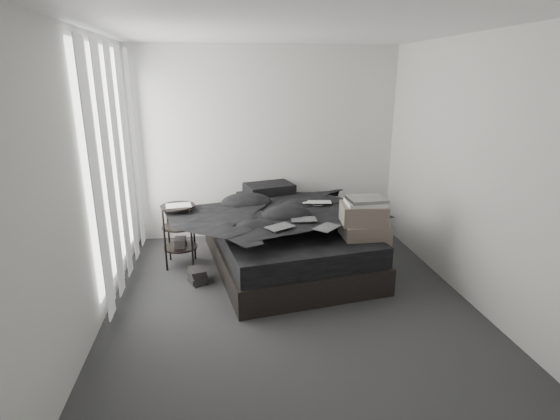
{
  "coord_description": "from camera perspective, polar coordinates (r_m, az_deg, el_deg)",
  "views": [
    {
      "loc": [
        -0.66,
        -3.86,
        2.21
      ],
      "look_at": [
        0.0,
        0.8,
        0.75
      ],
      "focal_mm": 28.0,
      "sensor_mm": 36.0,
      "label": 1
    }
  ],
  "objects": [
    {
      "name": "floor",
      "position": [
        4.5,
        1.47,
        -12.2
      ],
      "size": [
        3.6,
        4.2,
        0.01
      ],
      "primitive_type": "cube",
      "color": "#2E2E30",
      "rests_on": "ground"
    },
    {
      "name": "ceiling",
      "position": [
        3.94,
        1.78,
        22.91
      ],
      "size": [
        3.6,
        4.2,
        0.01
      ],
      "primitive_type": "cube",
      "color": "white",
      "rests_on": "ground"
    },
    {
      "name": "wall_back",
      "position": [
        6.07,
        -1.75,
        8.58
      ],
      "size": [
        3.6,
        0.01,
        2.6
      ],
      "primitive_type": "cube",
      "color": "silver",
      "rests_on": "ground"
    },
    {
      "name": "wall_front",
      "position": [
        2.09,
        11.4,
        -8.88
      ],
      "size": [
        3.6,
        0.01,
        2.6
      ],
      "primitive_type": "cube",
      "color": "silver",
      "rests_on": "ground"
    },
    {
      "name": "wall_left",
      "position": [
        4.13,
        -23.89,
        3.01
      ],
      "size": [
        0.01,
        4.2,
        2.6
      ],
      "primitive_type": "cube",
      "color": "silver",
      "rests_on": "ground"
    },
    {
      "name": "wall_right",
      "position": [
        4.67,
        24.01,
        4.5
      ],
      "size": [
        0.01,
        4.2,
        2.6
      ],
      "primitive_type": "cube",
      "color": "silver",
      "rests_on": "ground"
    },
    {
      "name": "window_left",
      "position": [
        4.97,
        -21.08,
        6.11
      ],
      "size": [
        0.02,
        2.0,
        2.3
      ],
      "primitive_type": "cube",
      "color": "white",
      "rests_on": "wall_left"
    },
    {
      "name": "curtain_left",
      "position": [
        4.97,
        -20.43,
        5.35
      ],
      "size": [
        0.06,
        2.12,
        2.48
      ],
      "primitive_type": "cube",
      "color": "white",
      "rests_on": "wall_left"
    },
    {
      "name": "bed",
      "position": [
        5.3,
        0.86,
        -5.66
      ],
      "size": [
        1.98,
        2.42,
        0.3
      ],
      "primitive_type": "cube",
      "rotation": [
        0.0,
        0.0,
        0.16
      ],
      "color": "black",
      "rests_on": "floor"
    },
    {
      "name": "mattress",
      "position": [
        5.2,
        0.88,
        -2.97
      ],
      "size": [
        1.91,
        2.35,
        0.23
      ],
      "primitive_type": "cube",
      "rotation": [
        0.0,
        0.0,
        0.16
      ],
      "color": "black",
      "rests_on": "bed"
    },
    {
      "name": "duvet",
      "position": [
        5.08,
        1.07,
        -0.58
      ],
      "size": [
        1.89,
        2.1,
        0.25
      ],
      "primitive_type": "imported",
      "rotation": [
        0.0,
        0.0,
        0.16
      ],
      "color": "black",
      "rests_on": "mattress"
    },
    {
      "name": "pillow_lower",
      "position": [
        5.91,
        -2.17,
        1.43
      ],
      "size": [
        0.72,
        0.55,
        0.15
      ],
      "primitive_type": "cube",
      "rotation": [
        0.0,
        0.0,
        0.16
      ],
      "color": "black",
      "rests_on": "mattress"
    },
    {
      "name": "pillow_upper",
      "position": [
        5.87,
        -1.43,
        2.79
      ],
      "size": [
        0.71,
        0.57,
        0.14
      ],
      "primitive_type": "cube",
      "rotation": [
        0.0,
        0.0,
        0.26
      ],
      "color": "black",
      "rests_on": "pillow_lower"
    },
    {
      "name": "laptop",
      "position": [
        5.27,
        4.89,
        1.62
      ],
      "size": [
        0.38,
        0.28,
        0.03
      ],
      "primitive_type": "imported",
      "rotation": [
        0.0,
        0.0,
        -0.15
      ],
      "color": "silver",
      "rests_on": "duvet"
    },
    {
      "name": "comic_a",
      "position": [
        4.48,
        -0.01,
        -1.26
      ],
      "size": [
        0.33,
        0.3,
        0.01
      ],
      "primitive_type": "cube",
      "rotation": [
        0.0,
        0.0,
        0.54
      ],
      "color": "black",
      "rests_on": "duvet"
    },
    {
      "name": "comic_b",
      "position": [
        4.72,
        3.11,
        -0.24
      ],
      "size": [
        0.28,
        0.19,
        0.01
      ],
      "primitive_type": "cube",
      "rotation": [
        0.0,
        0.0,
        -0.05
      ],
      "color": "black",
      "rests_on": "duvet"
    },
    {
      "name": "comic_c",
      "position": [
        4.49,
        6.18,
        -1.16
      ],
      "size": [
        0.32,
        0.32,
        0.01
      ],
      "primitive_type": "cube",
      "rotation": [
        0.0,
        0.0,
        0.77
      ],
      "color": "black",
      "rests_on": "duvet"
    },
    {
      "name": "side_stand",
      "position": [
        5.36,
        -12.95,
        -3.31
      ],
      "size": [
        0.42,
        0.42,
        0.74
      ],
      "primitive_type": "cylinder",
      "rotation": [
        0.0,
        0.0,
        -0.04
      ],
      "color": "black",
      "rests_on": "floor"
    },
    {
      "name": "papers",
      "position": [
        5.23,
        -13.12,
        0.55
      ],
      "size": [
        0.31,
        0.25,
        0.01
      ],
      "primitive_type": "cube",
      "rotation": [
        0.0,
        0.0,
        0.14
      ],
      "color": "white",
      "rests_on": "side_stand"
    },
    {
      "name": "floor_books",
      "position": [
        4.97,
        -10.74,
        -8.48
      ],
      "size": [
        0.23,
        0.27,
        0.16
      ],
      "primitive_type": "cube",
      "rotation": [
        0.0,
        0.0,
        0.36
      ],
      "color": "black",
      "rests_on": "floor"
    },
    {
      "name": "box_lower",
      "position": [
        4.97,
        10.58,
        -6.99
      ],
      "size": [
        0.56,
        0.45,
        0.39
      ],
      "primitive_type": "cube",
      "rotation": [
        0.0,
        0.0,
        -0.08
      ],
      "color": "black",
      "rests_on": "floor"
    },
    {
      "name": "box_mid",
      "position": [
        4.84,
        10.97,
        -3.33
      ],
      "size": [
        0.49,
        0.39,
        0.3
      ],
      "primitive_type": "cube",
      "rotation": [
        0.0,
        0.0,
        -0.01
      ],
      "color": "#61544C",
      "rests_on": "box_lower"
    },
    {
      "name": "box_upper",
      "position": [
        4.76,
        10.84,
        -0.45
      ],
      "size": [
        0.51,
        0.43,
        0.21
      ],
      "primitive_type": "cube",
      "rotation": [
        0.0,
        0.0,
        -0.13
      ],
      "color": "#61544C",
      "rests_on": "box_mid"
    },
    {
      "name": "art_book_white",
      "position": [
        4.73,
        11.05,
        0.97
      ],
      "size": [
        0.42,
        0.35,
        0.04
      ],
      "primitive_type": "cube",
      "rotation": [
        0.0,
        0.0,
        -0.08
      ],
      "color": "silver",
      "rests_on": "box_upper"
    },
    {
      "name": "art_book_snake",
      "position": [
        4.71,
        11.25,
        1.39
      ],
      "size": [
        0.4,
        0.32,
        0.04
      ],
      "primitive_type": "cube",
      "rotation": [
        0.0,
        0.0,
        0.03
      ],
      "color": "silver",
      "rests_on": "art_book_white"
    }
  ]
}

